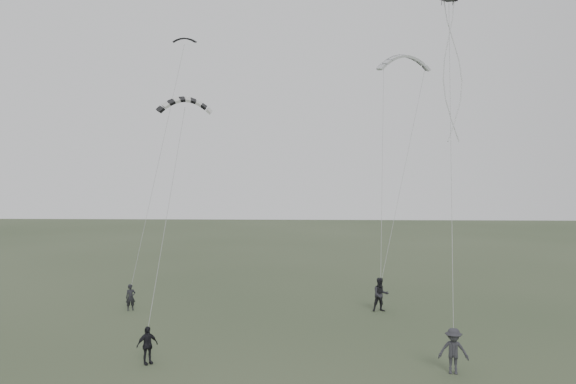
{
  "coord_description": "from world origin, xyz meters",
  "views": [
    {
      "loc": [
        2.48,
        -25.57,
        8.08
      ],
      "look_at": [
        1.34,
        5.24,
        7.0
      ],
      "focal_mm": 35.0,
      "sensor_mm": 36.0,
      "label": 1
    }
  ],
  "objects_px": {
    "flyer_right": "(381,295)",
    "kite_striped": "(185,99)",
    "kite_pale_large": "(404,56)",
    "kite_dark_small": "(184,38)",
    "flyer_left": "(131,297)",
    "flyer_center": "(147,345)",
    "flyer_far": "(453,351)"
  },
  "relations": [
    {
      "from": "kite_pale_large",
      "to": "kite_dark_small",
      "type": "bearing_deg",
      "value": 173.85
    },
    {
      "from": "flyer_right",
      "to": "flyer_far",
      "type": "height_order",
      "value": "flyer_right"
    },
    {
      "from": "kite_dark_small",
      "to": "kite_pale_large",
      "type": "height_order",
      "value": "kite_dark_small"
    },
    {
      "from": "kite_dark_small",
      "to": "kite_pale_large",
      "type": "relative_size",
      "value": 0.43
    },
    {
      "from": "flyer_left",
      "to": "kite_pale_large",
      "type": "height_order",
      "value": "kite_pale_large"
    },
    {
      "from": "kite_dark_small",
      "to": "kite_striped",
      "type": "relative_size",
      "value": 0.53
    },
    {
      "from": "flyer_left",
      "to": "flyer_center",
      "type": "distance_m",
      "value": 9.77
    },
    {
      "from": "flyer_right",
      "to": "flyer_center",
      "type": "relative_size",
      "value": 1.23
    },
    {
      "from": "kite_dark_small",
      "to": "flyer_center",
      "type": "bearing_deg",
      "value": -85.34
    },
    {
      "from": "kite_dark_small",
      "to": "flyer_right",
      "type": "bearing_deg",
      "value": -25.56
    },
    {
      "from": "flyer_far",
      "to": "kite_striped",
      "type": "distance_m",
      "value": 18.95
    },
    {
      "from": "flyer_right",
      "to": "kite_striped",
      "type": "distance_m",
      "value": 15.77
    },
    {
      "from": "flyer_right",
      "to": "flyer_center",
      "type": "bearing_deg",
      "value": -149.67
    },
    {
      "from": "flyer_left",
      "to": "kite_dark_small",
      "type": "relative_size",
      "value": 0.98
    },
    {
      "from": "kite_pale_large",
      "to": "kite_striped",
      "type": "bearing_deg",
      "value": -158.64
    },
    {
      "from": "kite_dark_small",
      "to": "kite_striped",
      "type": "bearing_deg",
      "value": -79.07
    },
    {
      "from": "kite_striped",
      "to": "kite_pale_large",
      "type": "bearing_deg",
      "value": 12.69
    },
    {
      "from": "flyer_right",
      "to": "kite_pale_large",
      "type": "height_order",
      "value": "kite_pale_large"
    },
    {
      "from": "flyer_right",
      "to": "kite_dark_small",
      "type": "distance_m",
      "value": 21.29
    },
    {
      "from": "flyer_right",
      "to": "kite_dark_small",
      "type": "height_order",
      "value": "kite_dark_small"
    },
    {
      "from": "flyer_far",
      "to": "kite_pale_large",
      "type": "bearing_deg",
      "value": 98.1
    },
    {
      "from": "flyer_right",
      "to": "kite_striped",
      "type": "xyz_separation_m",
      "value": [
        -11.05,
        -1.51,
        11.15
      ]
    },
    {
      "from": "flyer_center",
      "to": "kite_striped",
      "type": "xyz_separation_m",
      "value": [
        -0.07,
        7.85,
        11.33
      ]
    },
    {
      "from": "flyer_far",
      "to": "kite_pale_large",
      "type": "distance_m",
      "value": 22.33
    },
    {
      "from": "flyer_far",
      "to": "kite_dark_small",
      "type": "height_order",
      "value": "kite_dark_small"
    },
    {
      "from": "flyer_right",
      "to": "flyer_far",
      "type": "distance_m",
      "value": 10.16
    },
    {
      "from": "flyer_center",
      "to": "flyer_left",
      "type": "bearing_deg",
      "value": 71.9
    },
    {
      "from": "flyer_right",
      "to": "kite_striped",
      "type": "height_order",
      "value": "kite_striped"
    },
    {
      "from": "flyer_center",
      "to": "kite_dark_small",
      "type": "relative_size",
      "value": 1.02
    },
    {
      "from": "flyer_left",
      "to": "flyer_far",
      "type": "distance_m",
      "value": 18.93
    },
    {
      "from": "flyer_right",
      "to": "kite_dark_small",
      "type": "xyz_separation_m",
      "value": [
        -12.64,
        5.6,
        16.19
      ]
    },
    {
      "from": "flyer_center",
      "to": "flyer_far",
      "type": "xyz_separation_m",
      "value": [
        12.61,
        -0.66,
        0.12
      ]
    }
  ]
}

